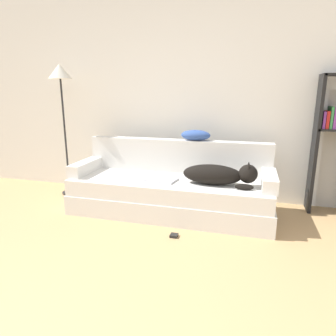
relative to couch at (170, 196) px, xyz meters
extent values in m
cube|color=silver|center=(-0.08, 0.70, 1.15)|extent=(7.02, 0.06, 2.70)
cube|color=silver|center=(0.00, 0.00, -0.09)|extent=(2.28, 0.81, 0.22)
cube|color=silver|center=(0.00, -0.01, 0.12)|extent=(2.24, 0.77, 0.18)
cube|color=silver|center=(0.00, 0.33, 0.41)|extent=(2.24, 0.15, 0.40)
cube|color=silver|center=(-1.07, -0.01, 0.28)|extent=(0.15, 0.62, 0.14)
cube|color=silver|center=(1.07, -0.01, 0.28)|extent=(0.15, 0.62, 0.14)
ellipsoid|color=black|center=(0.48, -0.08, 0.31)|extent=(0.63, 0.25, 0.22)
sphere|color=black|center=(0.85, -0.08, 0.35)|extent=(0.19, 0.19, 0.19)
cone|color=black|center=(0.85, -0.13, 0.42)|extent=(0.07, 0.07, 0.09)
cone|color=black|center=(0.85, -0.03, 0.42)|extent=(0.07, 0.07, 0.09)
ellipsoid|color=black|center=(0.82, -0.19, 0.24)|extent=(0.19, 0.06, 0.06)
cube|color=#B7B7BC|center=(-0.09, -0.09, 0.22)|extent=(0.38, 0.27, 0.02)
ellipsoid|color=#335199|center=(0.22, 0.34, 0.67)|extent=(0.35, 0.18, 0.12)
cube|color=black|center=(1.56, 0.52, 0.58)|extent=(0.04, 0.26, 1.56)
cube|color=#753384|center=(1.61, 0.50, 0.87)|extent=(0.03, 0.20, 0.19)
cube|color=red|center=(1.64, 0.50, 0.87)|extent=(0.03, 0.20, 0.19)
cube|color=#337F42|center=(1.67, 0.50, 0.90)|extent=(0.03, 0.20, 0.24)
cube|color=#753384|center=(1.71, 0.50, 0.89)|extent=(0.04, 0.20, 0.23)
cylinder|color=#232326|center=(-1.52, 0.28, -0.19)|extent=(0.20, 0.20, 0.02)
cylinder|color=#232326|center=(-1.52, 0.28, 0.58)|extent=(0.02, 0.02, 1.51)
cone|color=silver|center=(-1.52, 0.28, 1.42)|extent=(0.29, 0.29, 0.18)
cube|color=black|center=(0.20, -0.59, -0.19)|extent=(0.07, 0.07, 0.03)
camera|label=1|loc=(0.86, -3.16, 1.16)|focal=32.00mm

